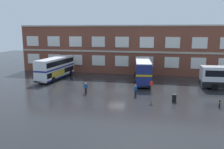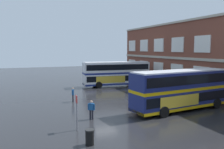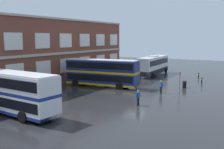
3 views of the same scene
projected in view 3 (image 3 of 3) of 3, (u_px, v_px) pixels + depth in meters
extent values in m
plane|color=#232326|center=(120.00, 94.00, 35.26)|extent=(120.00, 120.00, 0.00)
cube|color=brown|center=(23.00, 53.00, 41.26)|extent=(46.28, 8.00, 10.05)
cube|color=#B2A893|center=(43.00, 55.00, 39.25)|extent=(46.28, 0.16, 0.36)
cube|color=#B2A893|center=(42.00, 17.00, 38.53)|extent=(46.28, 0.28, 0.30)
cube|color=silver|center=(15.00, 72.00, 35.13)|extent=(2.88, 0.12, 2.21)
cube|color=silver|center=(44.00, 68.00, 39.53)|extent=(2.88, 0.12, 2.21)
cube|color=silver|center=(66.00, 65.00, 43.93)|extent=(2.88, 0.12, 2.21)
cube|color=silver|center=(85.00, 63.00, 48.33)|extent=(2.88, 0.12, 2.21)
cube|color=silver|center=(100.00, 61.00, 52.73)|extent=(2.88, 0.12, 2.21)
cube|color=silver|center=(114.00, 59.00, 57.13)|extent=(2.88, 0.12, 2.21)
cube|color=silver|center=(14.00, 41.00, 34.59)|extent=(2.88, 0.12, 2.21)
cube|color=silver|center=(43.00, 41.00, 38.99)|extent=(2.88, 0.12, 2.21)
cube|color=silver|center=(66.00, 40.00, 43.38)|extent=(2.88, 0.12, 2.21)
cube|color=silver|center=(85.00, 40.00, 47.78)|extent=(2.88, 0.12, 2.21)
cube|color=silver|center=(100.00, 40.00, 52.18)|extent=(2.88, 0.12, 2.21)
cube|color=silver|center=(114.00, 40.00, 56.58)|extent=(2.88, 0.12, 2.21)
cube|color=silver|center=(11.00, 101.00, 26.09)|extent=(3.31, 11.15, 1.75)
cube|color=black|center=(11.00, 99.00, 26.06)|extent=(3.32, 10.71, 0.90)
cube|color=navy|center=(11.00, 91.00, 25.95)|extent=(3.31, 11.15, 0.30)
cube|color=silver|center=(10.00, 81.00, 25.82)|extent=(3.31, 11.15, 1.55)
cube|color=black|center=(10.00, 80.00, 25.81)|extent=(3.32, 10.71, 0.90)
cube|color=navy|center=(12.00, 109.00, 26.19)|extent=(3.33, 11.15, 0.28)
cube|color=silver|center=(10.00, 73.00, 25.71)|extent=(3.19, 10.92, 0.12)
cube|color=gold|center=(31.00, 100.00, 26.40)|extent=(0.37, 4.83, 1.10)
cylinder|color=black|center=(0.00, 101.00, 29.38)|extent=(0.39, 1.06, 1.04)
cylinder|color=black|center=(45.00, 110.00, 25.39)|extent=(0.39, 1.06, 1.04)
cylinder|color=black|center=(23.00, 117.00, 23.30)|extent=(0.39, 1.06, 1.04)
cube|color=navy|center=(102.00, 78.00, 40.54)|extent=(3.89, 11.23, 1.75)
cube|color=black|center=(102.00, 77.00, 40.51)|extent=(3.88, 10.80, 0.90)
cube|color=gold|center=(102.00, 72.00, 40.40)|extent=(3.89, 11.23, 0.30)
cube|color=navy|center=(102.00, 65.00, 40.28)|extent=(3.89, 11.23, 1.55)
cube|color=black|center=(102.00, 65.00, 40.27)|extent=(3.88, 10.80, 0.90)
cube|color=gold|center=(102.00, 83.00, 40.64)|extent=(3.91, 11.23, 0.28)
cube|color=silver|center=(102.00, 60.00, 40.16)|extent=(3.76, 11.00, 0.12)
cube|color=gold|center=(113.00, 77.00, 41.19)|extent=(0.63, 4.81, 1.10)
cube|color=yellow|center=(70.00, 61.00, 42.35)|extent=(1.65, 0.26, 0.40)
cylinder|color=black|center=(84.00, 80.00, 43.30)|extent=(0.45, 1.07, 1.04)
cylinder|color=black|center=(76.00, 83.00, 40.98)|extent=(0.45, 1.07, 1.04)
cylinder|color=black|center=(126.00, 83.00, 40.51)|extent=(0.45, 1.07, 1.04)
cylinder|color=black|center=(119.00, 86.00, 38.19)|extent=(0.45, 1.07, 1.04)
cube|color=silver|center=(153.00, 65.00, 52.81)|extent=(12.12, 3.21, 3.20)
cube|color=black|center=(153.00, 62.00, 52.72)|extent=(11.41, 3.21, 1.00)
cube|color=black|center=(153.00, 71.00, 52.96)|extent=(12.12, 3.23, 0.90)
cube|color=silver|center=(153.00, 56.00, 52.57)|extent=(2.95, 1.43, 0.20)
cylinder|color=black|center=(166.00, 70.00, 56.45)|extent=(1.06, 0.38, 1.04)
cylinder|color=black|center=(154.00, 70.00, 57.60)|extent=(1.06, 0.38, 1.04)
cylinder|color=black|center=(153.00, 75.00, 48.83)|extent=(1.06, 0.38, 1.04)
cylinder|color=black|center=(139.00, 74.00, 49.99)|extent=(1.06, 0.38, 1.04)
cylinder|color=black|center=(139.00, 101.00, 29.47)|extent=(0.19, 0.19, 0.85)
cylinder|color=black|center=(138.00, 102.00, 29.32)|extent=(0.19, 0.19, 0.85)
cube|color=#194C8C|center=(138.00, 95.00, 29.29)|extent=(0.44, 0.31, 0.60)
cylinder|color=#194C8C|center=(140.00, 95.00, 29.49)|extent=(0.13, 0.13, 0.57)
cylinder|color=#194C8C|center=(137.00, 96.00, 29.10)|extent=(0.13, 0.13, 0.57)
sphere|color=tan|center=(138.00, 91.00, 29.23)|extent=(0.22, 0.22, 0.22)
cylinder|color=black|center=(161.00, 90.00, 35.70)|extent=(0.22, 0.22, 0.85)
cylinder|color=black|center=(160.00, 90.00, 35.86)|extent=(0.22, 0.22, 0.85)
cube|color=#194C8C|center=(161.00, 85.00, 35.68)|extent=(0.40, 0.47, 0.60)
cylinder|color=#194C8C|center=(162.00, 85.00, 35.47)|extent=(0.15, 0.15, 0.57)
cylinder|color=#194C8C|center=(160.00, 85.00, 35.90)|extent=(0.15, 0.15, 0.57)
sphere|color=tan|center=(161.00, 81.00, 35.62)|extent=(0.22, 0.22, 0.22)
cylinder|color=slate|center=(180.00, 82.00, 36.71)|extent=(0.10, 0.10, 2.70)
cube|color=red|center=(180.00, 74.00, 36.55)|extent=(0.44, 0.04, 0.56)
cylinder|color=black|center=(184.00, 85.00, 39.49)|extent=(0.56, 0.56, 0.95)
cylinder|color=black|center=(185.00, 81.00, 39.42)|extent=(0.60, 0.60, 0.08)
cylinder|color=black|center=(202.00, 80.00, 43.36)|extent=(0.18, 0.18, 0.95)
cylinder|color=yellow|center=(202.00, 79.00, 43.33)|extent=(0.19, 0.19, 0.08)
cylinder|color=black|center=(199.00, 75.00, 48.96)|extent=(0.18, 0.18, 0.95)
cylinder|color=yellow|center=(199.00, 74.00, 48.93)|extent=(0.19, 0.19, 0.08)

